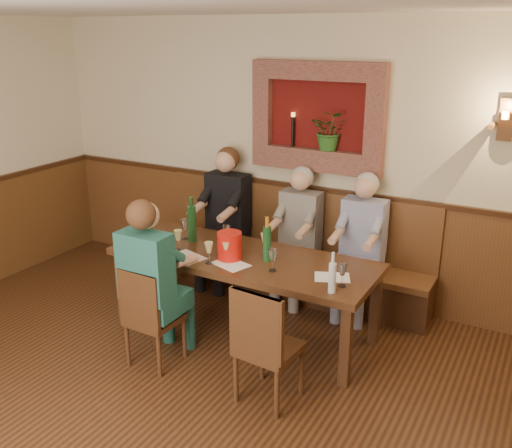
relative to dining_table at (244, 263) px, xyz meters
The scene contains 29 objects.
room_shell 2.21m from the dining_table, 90.00° to the right, with size 6.04×6.04×2.82m.
wainscoting 1.85m from the dining_table, 90.00° to the right, with size 6.02×6.02×1.15m.
wall_niche 1.59m from the dining_table, 77.58° to the left, with size 1.36×0.30×1.06m.
wall_sconce 2.53m from the dining_table, 29.61° to the left, with size 0.25×0.20×0.35m.
dining_table is the anchor object (origin of this frame).
bench 1.01m from the dining_table, 90.00° to the left, with size 3.00×0.45×1.11m.
chair_near_left 1.00m from the dining_table, 115.28° to the right, with size 0.40×0.40×0.88m.
chair_near_right 1.13m from the dining_table, 50.35° to the right, with size 0.45×0.45×0.95m.
person_bench_left 1.11m from the dining_table, 130.95° to the left, with size 0.45×0.55×1.50m.
person_bench_mid 0.86m from the dining_table, 80.85° to the left, with size 0.40×0.50×1.39m.
person_bench_right 1.16m from the dining_table, 46.48° to the left, with size 0.41×0.50×1.40m.
person_chair_front 0.87m from the dining_table, 116.46° to the right, with size 0.43×0.52×1.44m.
spittoon_bucket 0.24m from the dining_table, 120.90° to the right, with size 0.22×0.22×0.24m, color red.
wine_bottle_green_a 0.34m from the dining_table, ahead, with size 0.07×0.07×0.40m.
wine_bottle_green_b 0.67m from the dining_table, behind, with size 0.10×0.10×0.43m.
water_bottle 1.04m from the dining_table, 18.51° to the right, with size 0.07×0.07×0.33m.
tasting_sheet_a 0.92m from the dining_table, behind, with size 0.30×0.21×0.00m, color white.
tasting_sheet_b 0.23m from the dining_table, 89.34° to the right, with size 0.30×0.22×0.00m, color white.
tasting_sheet_c 0.87m from the dining_table, ahead, with size 0.28×0.20×0.00m, color white.
tasting_sheet_d 0.51m from the dining_table, 147.09° to the right, with size 0.32×0.23×0.00m, color white.
wine_glass_0 0.45m from the dining_table, 24.58° to the right, with size 0.08×0.08×0.19m, color white, non-canonical shape.
wine_glass_1 1.03m from the dining_table, 10.46° to the right, with size 0.08×0.08×0.19m, color white, non-canonical shape.
wine_glass_2 1.02m from the dining_table, behind, with size 0.08×0.08×0.19m, color #D5CD7F, non-canonical shape.
wine_glass_3 0.35m from the dining_table, 150.31° to the left, with size 0.08×0.08×0.19m, color white, non-canonical shape.
wine_glass_4 0.38m from the dining_table, 121.17° to the right, with size 0.08×0.08×0.19m, color #D5CD7F, non-canonical shape.
wine_glass_5 0.26m from the dining_table, 45.98° to the left, with size 0.08×0.08×0.19m, color #D5CD7F, non-canonical shape.
wine_glass_6 0.75m from the dining_table, behind, with size 0.08×0.08×0.19m, color white, non-canonical shape.
wine_glass_7 0.27m from the dining_table, 104.52° to the right, with size 0.08×0.08×0.19m, color #D5CD7F, non-canonical shape.
wine_glass_8 0.63m from the dining_table, 164.40° to the right, with size 0.08×0.08×0.19m, color #D5CD7F, non-canonical shape.
Camera 1 is at (2.36, -2.22, 2.66)m, focal length 40.00 mm.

